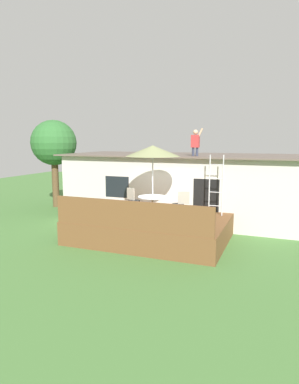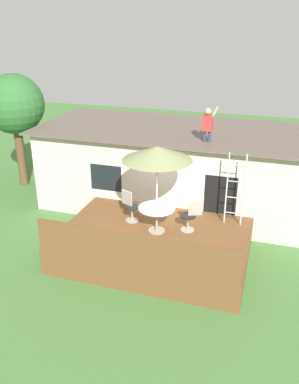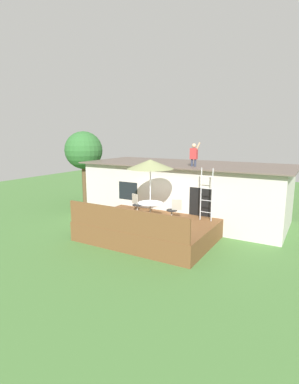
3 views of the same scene
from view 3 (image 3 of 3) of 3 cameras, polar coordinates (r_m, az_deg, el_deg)
ground_plane at (r=12.75m, az=0.19°, el=-8.77°), size 40.00×40.00×0.00m
house at (r=15.49m, az=6.89°, el=0.24°), size 10.50×4.50×2.88m
deck at (r=12.62m, az=0.19°, el=-7.06°), size 5.32×3.98×0.80m
deck_railing at (r=10.81m, az=-4.99°, el=-5.50°), size 5.22×0.08×0.90m
patio_table at (r=12.27m, az=0.15°, el=-2.81°), size 1.04×1.04×0.74m
patio_umbrella at (r=11.97m, az=0.15°, el=5.40°), size 1.90×1.90×2.54m
step_ladder at (r=12.33m, az=10.95°, el=-0.49°), size 0.52×0.04×2.20m
person_figure at (r=13.70m, az=8.61°, el=7.43°), size 0.47×0.20×1.11m
patio_chair_left at (r=13.14m, az=-2.54°, el=-2.47°), size 0.59×0.44×0.92m
patio_chair_right at (r=12.19m, az=4.67°, el=-3.57°), size 0.60×0.44×0.92m
backyard_tree at (r=19.00m, az=-12.61°, el=7.74°), size 2.34×2.34×4.55m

